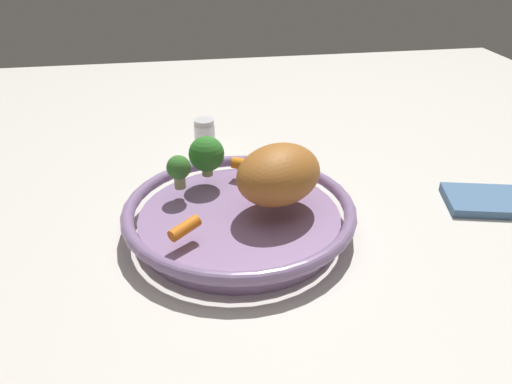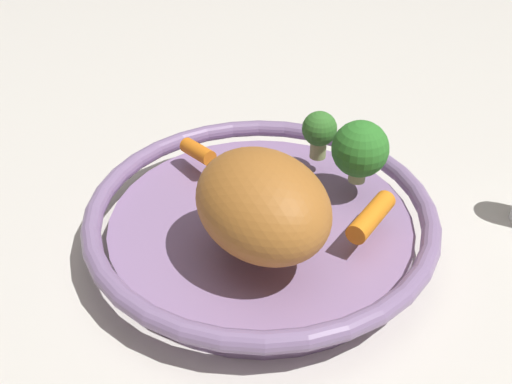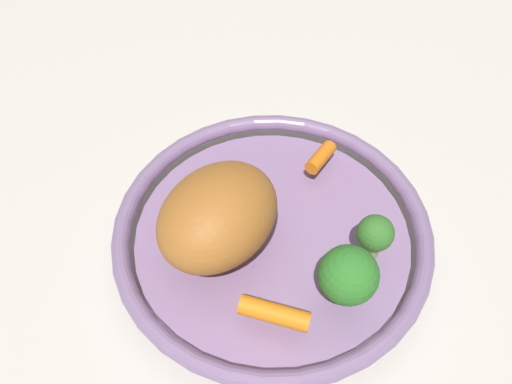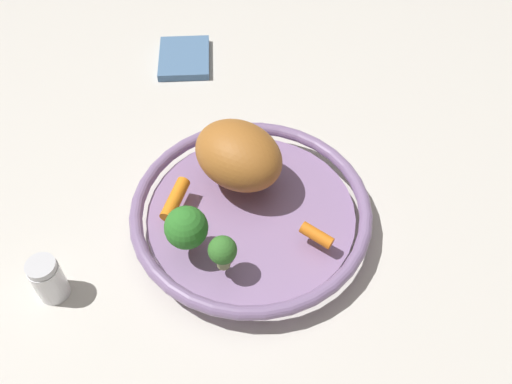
% 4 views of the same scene
% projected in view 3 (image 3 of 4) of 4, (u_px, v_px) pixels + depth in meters
% --- Properties ---
extents(ground_plane, '(1.99, 1.99, 0.00)m').
position_uv_depth(ground_plane, '(272.00, 248.00, 0.61)').
color(ground_plane, beige).
extents(serving_bowl, '(0.34, 0.34, 0.05)m').
position_uv_depth(serving_bowl, '(272.00, 236.00, 0.60)').
color(serving_bowl, '#8E709E').
rests_on(serving_bowl, ground_plane).
extents(roast_chicken_piece, '(0.17, 0.16, 0.08)m').
position_uv_depth(roast_chicken_piece, '(218.00, 217.00, 0.53)').
color(roast_chicken_piece, '#AA6528').
rests_on(roast_chicken_piece, serving_bowl).
extents(baby_carrot_right, '(0.07, 0.05, 0.02)m').
position_uv_depth(baby_carrot_right, '(274.00, 313.00, 0.51)').
color(baby_carrot_right, orange).
rests_on(baby_carrot_right, serving_bowl).
extents(baby_carrot_left, '(0.05, 0.04, 0.02)m').
position_uv_depth(baby_carrot_left, '(321.00, 157.00, 0.63)').
color(baby_carrot_left, orange).
rests_on(baby_carrot_left, serving_bowl).
extents(broccoli_floret_edge, '(0.06, 0.06, 0.07)m').
position_uv_depth(broccoli_floret_edge, '(348.00, 275.00, 0.50)').
color(broccoli_floret_edge, '#94AC66').
rests_on(broccoli_floret_edge, serving_bowl).
extents(broccoli_floret_small, '(0.04, 0.04, 0.05)m').
position_uv_depth(broccoli_floret_small, '(375.00, 235.00, 0.53)').
color(broccoli_floret_small, '#99A766').
rests_on(broccoli_floret_small, serving_bowl).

